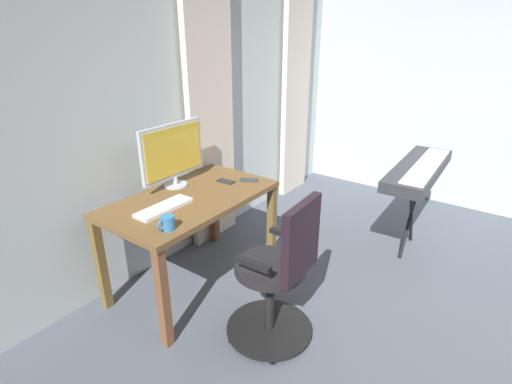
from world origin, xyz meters
TOP-DOWN VIEW (x-y plane):
  - ground_plane at (0.00, 0.00)m, footprint 6.79×6.79m
  - back_room_partition at (0.00, -2.61)m, footprint 4.84×0.10m
  - curtain_left_panel at (-1.72, -2.50)m, footprint 0.50×0.06m
  - curtain_right_panel at (-0.29, -2.50)m, footprint 0.54×0.06m
  - desk at (0.39, -2.10)m, footprint 1.25×0.71m
  - office_chair at (0.52, -1.26)m, footprint 0.56×0.56m
  - computer_monitor at (0.31, -2.34)m, footprint 0.58×0.18m
  - computer_keyboard at (0.65, -2.09)m, footprint 0.41×0.14m
  - cell_phone_by_monitor at (-0.10, -1.95)m, footprint 0.13×0.16m
  - cell_phone_face_up at (0.03, -2.08)m, footprint 0.08×0.15m
  - mug_coffee at (0.83, -1.86)m, footprint 0.12×0.08m
  - piano_keyboard at (-1.09, -0.92)m, footprint 1.16×0.37m

SIDE VIEW (x-z plane):
  - ground_plane at x=0.00m, z-range 0.00..0.00m
  - office_chair at x=0.52m, z-range -0.04..0.96m
  - desk at x=0.39m, z-range 0.27..1.01m
  - cell_phone_by_monitor at x=-0.10m, z-range 0.74..0.75m
  - cell_phone_face_up at x=0.03m, z-range 0.74..0.75m
  - piano_keyboard at x=-1.09m, z-range 0.34..1.16m
  - computer_keyboard at x=0.65m, z-range 0.74..0.76m
  - mug_coffee at x=0.83m, z-range 0.74..0.83m
  - computer_monitor at x=0.31m, z-range 0.76..1.24m
  - curtain_left_panel at x=-1.72m, z-range 0.00..2.61m
  - curtain_right_panel at x=-0.29m, z-range 0.00..2.61m
  - back_room_partition at x=0.00m, z-range 0.00..2.78m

